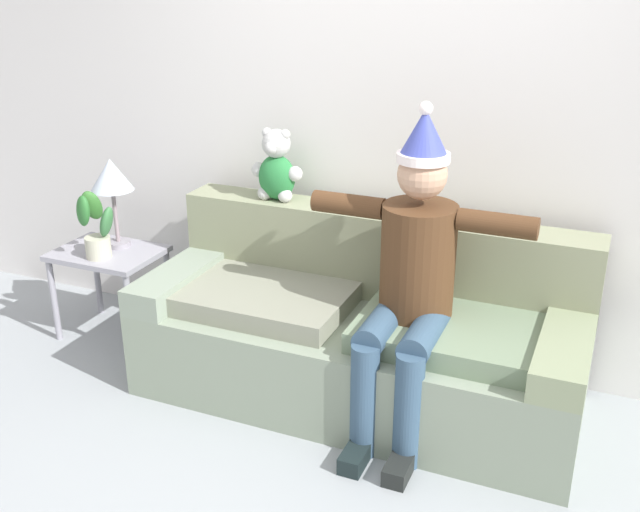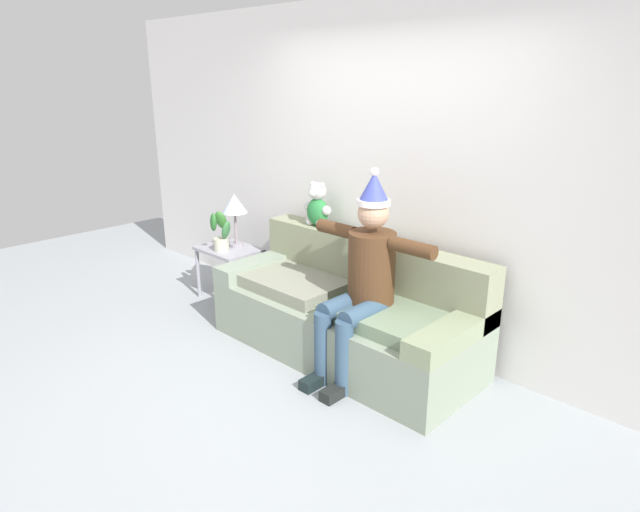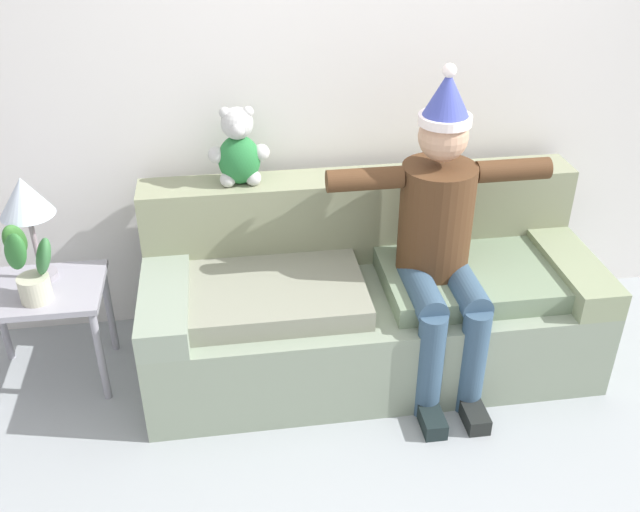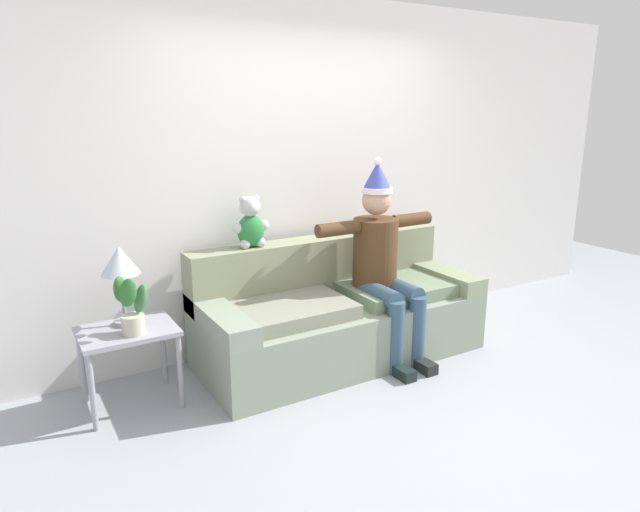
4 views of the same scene
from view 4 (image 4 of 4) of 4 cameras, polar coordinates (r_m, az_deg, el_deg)
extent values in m
plane|color=#969CA1|center=(3.73, 10.66, -15.50)|extent=(10.00, 10.00, 0.00)
cube|color=silver|center=(4.52, -1.65, 8.26)|extent=(7.00, 0.10, 2.70)
cube|color=gray|center=(4.33, 2.19, -7.53)|extent=(2.16, 0.88, 0.44)
cube|color=gray|center=(4.44, -0.01, -0.89)|extent=(2.16, 0.24, 0.44)
cube|color=gray|center=(3.82, -10.16, -6.25)|extent=(0.22, 0.88, 0.13)
cube|color=gray|center=(4.80, 12.00, -1.91)|extent=(0.22, 0.88, 0.13)
cube|color=gray|center=(3.96, -3.31, -5.50)|extent=(0.86, 0.62, 0.10)
cube|color=gray|center=(4.47, 7.83, -3.23)|extent=(0.86, 0.62, 0.10)
cylinder|color=#4D301B|center=(4.29, 5.65, 0.38)|extent=(0.34, 0.34, 0.52)
sphere|color=tan|center=(4.20, 5.79, 5.66)|extent=(0.22, 0.22, 0.22)
cylinder|color=white|center=(4.19, 5.81, 6.70)|extent=(0.23, 0.23, 0.04)
cone|color=#3C46A2|center=(4.18, 5.85, 8.20)|extent=(0.21, 0.21, 0.20)
sphere|color=white|center=(4.17, 5.89, 9.56)|extent=(0.06, 0.06, 0.06)
cylinder|color=#354F67|center=(4.15, 6.08, -3.87)|extent=(0.14, 0.40, 0.14)
cylinder|color=#354F67|center=(4.10, 7.66, -8.23)|extent=(0.13, 0.13, 0.54)
cube|color=black|center=(4.14, 8.25, -11.54)|extent=(0.10, 0.24, 0.08)
cylinder|color=#354F67|center=(4.27, 8.24, -3.41)|extent=(0.14, 0.40, 0.14)
cylinder|color=#354F67|center=(4.22, 9.81, -7.64)|extent=(0.13, 0.13, 0.54)
cube|color=black|center=(4.26, 10.38, -10.86)|extent=(0.10, 0.24, 0.08)
cylinder|color=#4D301B|center=(4.05, 1.84, 2.78)|extent=(0.34, 0.10, 0.10)
cylinder|color=#4D301B|center=(4.44, 9.26, 3.69)|extent=(0.34, 0.10, 0.10)
ellipsoid|color=#277739|center=(4.10, -7.07, 2.56)|extent=(0.20, 0.16, 0.24)
sphere|color=#BDBDBB|center=(4.07, -7.15, 5.04)|extent=(0.15, 0.15, 0.15)
sphere|color=#BDBDBB|center=(4.01, -6.80, 4.78)|extent=(0.07, 0.07, 0.07)
sphere|color=#BDBDBB|center=(4.04, -7.86, 5.70)|extent=(0.05, 0.05, 0.05)
sphere|color=#BDBDBB|center=(4.08, -6.50, 5.84)|extent=(0.05, 0.05, 0.05)
sphere|color=#BDBDBB|center=(4.05, -8.44, 2.80)|extent=(0.08, 0.08, 0.08)
sphere|color=#BDBDBB|center=(4.07, -7.63, 1.22)|extent=(0.08, 0.08, 0.08)
sphere|color=#BDBDBB|center=(4.14, -5.75, 3.13)|extent=(0.08, 0.08, 0.08)
sphere|color=#BDBDBB|center=(4.12, -6.10, 1.42)|extent=(0.08, 0.08, 0.08)
cube|color=#9694A0|center=(3.75, -19.04, -7.26)|extent=(0.59, 0.44, 0.03)
cylinder|color=#9694A0|center=(3.64, -22.17, -12.76)|extent=(0.04, 0.04, 0.50)
cylinder|color=#9694A0|center=(3.73, -14.04, -11.35)|extent=(0.04, 0.04, 0.50)
cylinder|color=#9694A0|center=(3.99, -23.07, -10.42)|extent=(0.04, 0.04, 0.50)
cylinder|color=#9694A0|center=(4.07, -15.64, -9.21)|extent=(0.04, 0.04, 0.50)
cylinder|color=gray|center=(3.82, -19.19, -6.37)|extent=(0.14, 0.14, 0.03)
cylinder|color=gray|center=(3.76, -19.41, -3.98)|extent=(0.02, 0.02, 0.31)
cone|color=silver|center=(3.69, -19.73, -0.40)|extent=(0.24, 0.24, 0.18)
cylinder|color=beige|center=(3.63, -18.49, -6.63)|extent=(0.14, 0.14, 0.12)
ellipsoid|color=#37713D|center=(3.61, -17.79, -4.15)|extent=(0.13, 0.12, 0.19)
ellipsoid|color=#316929|center=(3.60, -19.71, -3.19)|extent=(0.13, 0.16, 0.21)
ellipsoid|color=#2C6B2E|center=(3.50, -18.98, -3.56)|extent=(0.15, 0.11, 0.20)
camera|label=1|loc=(3.30, 55.58, 12.14)|focal=41.54mm
camera|label=2|loc=(4.82, 56.03, 11.40)|focal=30.93mm
camera|label=3|loc=(1.69, 43.91, 27.18)|focal=40.01mm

